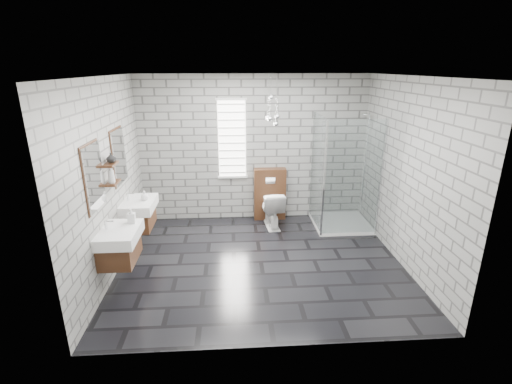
{
  "coord_description": "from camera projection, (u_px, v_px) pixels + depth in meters",
  "views": [
    {
      "loc": [
        -0.41,
        -4.97,
        2.83
      ],
      "look_at": [
        -0.05,
        0.35,
        1.01
      ],
      "focal_mm": 26.0,
      "sensor_mm": 36.0,
      "label": 1
    }
  ],
  "objects": [
    {
      "name": "shelf_upper",
      "position": [
        110.0,
        164.0,
        4.95
      ],
      "size": [
        0.14,
        0.3,
        0.03
      ],
      "primitive_type": "cube",
      "color": "#4B2B17",
      "rests_on": "wall_left"
    },
    {
      "name": "wall_right",
      "position": [
        407.0,
        174.0,
        5.33
      ],
      "size": [
        0.02,
        3.6,
        2.7
      ],
      "primitive_type": "cube",
      "color": "gray",
      "rests_on": "floor"
    },
    {
      "name": "soap_bottle_c",
      "position": [
        111.0,
        174.0,
        4.93
      ],
      "size": [
        0.11,
        0.11,
        0.24
      ],
      "primitive_type": "imported",
      "rotation": [
        0.0,
        0.0,
        0.19
      ],
      "color": "#B2B2B2",
      "rests_on": "shelf_lower"
    },
    {
      "name": "vanity_right",
      "position": [
        137.0,
        206.0,
        5.76
      ],
      "size": [
        0.47,
        0.7,
        1.57
      ],
      "color": "#4B2B17",
      "rests_on": "wall_left"
    },
    {
      "name": "soap_bottle_b",
      "position": [
        145.0,
        195.0,
        5.72
      ],
      "size": [
        0.13,
        0.13,
        0.15
      ],
      "primitive_type": "imported",
      "rotation": [
        0.0,
        0.0,
        0.12
      ],
      "color": "#B2B2B2",
      "rests_on": "vanity_right"
    },
    {
      "name": "wall_front",
      "position": [
        277.0,
        231.0,
        3.49
      ],
      "size": [
        4.2,
        0.02,
        2.7
      ],
      "primitive_type": "cube",
      "color": "gray",
      "rests_on": "floor"
    },
    {
      "name": "floor",
      "position": [
        261.0,
        262.0,
        5.64
      ],
      "size": [
        4.2,
        3.6,
        0.02
      ],
      "primitive_type": "cube",
      "color": "black",
      "rests_on": "ground"
    },
    {
      "name": "window",
      "position": [
        232.0,
        139.0,
        6.79
      ],
      "size": [
        0.56,
        0.05,
        1.48
      ],
      "color": "white",
      "rests_on": "wall_back"
    },
    {
      "name": "shower_enclosure",
      "position": [
        339.0,
        202.0,
        6.68
      ],
      "size": [
        1.0,
        1.0,
        2.03
      ],
      "color": "white",
      "rests_on": "floor"
    },
    {
      "name": "pendant_cluster",
      "position": [
        272.0,
        114.0,
        6.29
      ],
      "size": [
        0.24,
        0.23,
        0.86
      ],
      "color": "silver",
      "rests_on": "ceiling"
    },
    {
      "name": "vase",
      "position": [
        111.0,
        158.0,
        4.95
      ],
      "size": [
        0.15,
        0.15,
        0.13
      ],
      "primitive_type": "imported",
      "rotation": [
        0.0,
        0.0,
        -0.26
      ],
      "color": "#B2B2B2",
      "rests_on": "shelf_upper"
    },
    {
      "name": "toilet",
      "position": [
        272.0,
        209.0,
        6.79
      ],
      "size": [
        0.45,
        0.71,
        0.69
      ],
      "primitive_type": "imported",
      "rotation": [
        0.0,
        0.0,
        3.24
      ],
      "color": "white",
      "rests_on": "floor"
    },
    {
      "name": "wall_back",
      "position": [
        254.0,
        149.0,
        6.91
      ],
      "size": [
        4.2,
        0.02,
        2.7
      ],
      "primitive_type": "cube",
      "color": "gray",
      "rests_on": "floor"
    },
    {
      "name": "wall_left",
      "position": [
        108.0,
        180.0,
        5.06
      ],
      "size": [
        0.02,
        3.6,
        2.7
      ],
      "primitive_type": "cube",
      "color": "gray",
      "rests_on": "floor"
    },
    {
      "name": "cistern_panel",
      "position": [
        270.0,
        194.0,
        7.1
      ],
      "size": [
        0.6,
        0.2,
        1.0
      ],
      "primitive_type": "cube",
      "color": "#4B2B17",
      "rests_on": "floor"
    },
    {
      "name": "soap_bottle_a",
      "position": [
        131.0,
        216.0,
        4.88
      ],
      "size": [
        0.1,
        0.1,
        0.21
      ],
      "primitive_type": "imported",
      "rotation": [
        0.0,
        0.0,
        0.08
      ],
      "color": "#B2B2B2",
      "rests_on": "vanity_left"
    },
    {
      "name": "ceiling",
      "position": [
        262.0,
        75.0,
        4.76
      ],
      "size": [
        4.2,
        3.6,
        0.02
      ],
      "primitive_type": "cube",
      "color": "white",
      "rests_on": "wall_back"
    },
    {
      "name": "flush_plate",
      "position": [
        270.0,
        181.0,
        6.9
      ],
      "size": [
        0.18,
        0.01,
        0.12
      ],
      "primitive_type": "cube",
      "color": "silver",
      "rests_on": "cistern_panel"
    },
    {
      "name": "shelf_lower",
      "position": [
        113.0,
        183.0,
        5.03
      ],
      "size": [
        0.14,
        0.3,
        0.03
      ],
      "primitive_type": "cube",
      "color": "#4B2B17",
      "rests_on": "wall_left"
    },
    {
      "name": "vanity_left",
      "position": [
        117.0,
        236.0,
        4.75
      ],
      "size": [
        0.47,
        0.7,
        1.57
      ],
      "color": "#4B2B17",
      "rests_on": "wall_left"
    }
  ]
}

